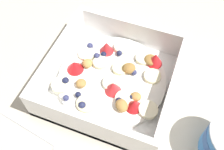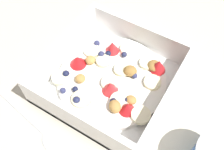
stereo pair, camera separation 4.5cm
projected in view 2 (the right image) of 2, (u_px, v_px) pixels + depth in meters
The scene contains 3 objects.
ground_plane at pixel (108, 86), 0.47m from camera, with size 2.40×2.40×0.00m, color beige.
fruit_bowl at pixel (112, 78), 0.46m from camera, with size 0.22×0.22×0.06m.
spoon at pixel (42, 131), 0.42m from camera, with size 0.05×0.17×0.01m.
Camera 2 is at (0.21, 0.14, 0.40)m, focal length 40.92 mm.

